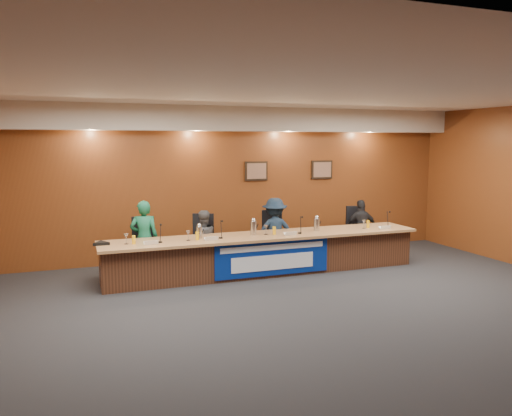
# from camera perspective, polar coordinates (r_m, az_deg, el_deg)

# --- Properties ---
(floor) EXTENTS (10.00, 10.00, 0.00)m
(floor) POSITION_cam_1_polar(r_m,az_deg,el_deg) (7.51, 7.72, -11.78)
(floor) COLOR black
(floor) RESTS_ON ground
(ceiling) EXTENTS (10.00, 8.00, 0.04)m
(ceiling) POSITION_cam_1_polar(r_m,az_deg,el_deg) (7.12, 8.18, 13.31)
(ceiling) COLOR silver
(ceiling) RESTS_ON wall_back
(wall_back) EXTENTS (10.00, 0.04, 3.20)m
(wall_back) POSITION_cam_1_polar(r_m,az_deg,el_deg) (10.82, -2.02, 2.89)
(wall_back) COLOR #653014
(wall_back) RESTS_ON floor
(soffit) EXTENTS (10.00, 0.50, 0.50)m
(soffit) POSITION_cam_1_polar(r_m,az_deg,el_deg) (10.56, -1.63, 10.11)
(soffit) COLOR beige
(soffit) RESTS_ON wall_back
(dais_body) EXTENTS (6.00, 0.80, 0.70)m
(dais_body) POSITION_cam_1_polar(r_m,az_deg,el_deg) (9.52, 1.01, -5.37)
(dais_body) COLOR #452516
(dais_body) RESTS_ON floor
(dais_top) EXTENTS (6.10, 0.95, 0.05)m
(dais_top) POSITION_cam_1_polar(r_m,az_deg,el_deg) (9.39, 1.12, -3.20)
(dais_top) COLOR #9A6C42
(dais_top) RESTS_ON dais_body
(banner) EXTENTS (2.20, 0.02, 0.65)m
(banner) POSITION_cam_1_polar(r_m,az_deg,el_deg) (9.13, 1.94, -5.73)
(banner) COLOR navy
(banner) RESTS_ON dais_body
(banner_text_upper) EXTENTS (2.00, 0.01, 0.10)m
(banner_text_upper) POSITION_cam_1_polar(r_m,az_deg,el_deg) (9.08, 1.98, -4.52)
(banner_text_upper) COLOR silver
(banner_text_upper) RESTS_ON banner
(banner_text_lower) EXTENTS (1.60, 0.01, 0.28)m
(banner_text_lower) POSITION_cam_1_polar(r_m,az_deg,el_deg) (9.14, 1.97, -6.23)
(banner_text_lower) COLOR silver
(banner_text_lower) RESTS_ON banner
(wall_photo_left) EXTENTS (0.52, 0.04, 0.42)m
(wall_photo_left) POSITION_cam_1_polar(r_m,az_deg,el_deg) (10.90, 0.03, 4.25)
(wall_photo_left) COLOR black
(wall_photo_left) RESTS_ON wall_back
(wall_photo_right) EXTENTS (0.52, 0.04, 0.42)m
(wall_photo_right) POSITION_cam_1_polar(r_m,az_deg,el_deg) (11.55, 7.53, 4.37)
(wall_photo_right) COLOR black
(wall_photo_right) RESTS_ON wall_back
(panelist_a) EXTENTS (0.58, 0.45, 1.42)m
(panelist_a) POSITION_cam_1_polar(r_m,az_deg,el_deg) (9.45, -12.65, -3.42)
(panelist_a) COLOR #135539
(panelist_a) RESTS_ON floor
(panelist_b) EXTENTS (0.64, 0.53, 1.18)m
(panelist_b) POSITION_cam_1_polar(r_m,az_deg,el_deg) (9.67, -6.10, -3.74)
(panelist_b) COLOR #4A4B4F
(panelist_b) RESTS_ON floor
(panelist_c) EXTENTS (0.96, 0.66, 1.36)m
(panelist_c) POSITION_cam_1_polar(r_m,az_deg,el_deg) (10.11, 2.15, -2.69)
(panelist_c) COLOR #111F31
(panelist_c) RESTS_ON floor
(panelist_d) EXTENTS (0.77, 0.42, 1.25)m
(panelist_d) POSITION_cam_1_polar(r_m,az_deg,el_deg) (11.03, 11.91, -2.29)
(panelist_d) COLOR black
(panelist_d) RESTS_ON floor
(office_chair_a) EXTENTS (0.53, 0.53, 0.08)m
(office_chair_a) POSITION_cam_1_polar(r_m,az_deg,el_deg) (9.59, -12.69, -4.65)
(office_chair_a) COLOR black
(office_chair_a) RESTS_ON floor
(office_chair_b) EXTENTS (0.63, 0.63, 0.08)m
(office_chair_b) POSITION_cam_1_polar(r_m,az_deg,el_deg) (9.79, -6.23, -4.27)
(office_chair_b) COLOR black
(office_chair_b) RESTS_ON floor
(office_chair_c) EXTENTS (0.60, 0.60, 0.08)m
(office_chair_c) POSITION_cam_1_polar(r_m,az_deg,el_deg) (10.24, 1.93, -3.70)
(office_chair_c) COLOR black
(office_chair_c) RESTS_ON floor
(office_chair_d) EXTENTS (0.56, 0.56, 0.08)m
(office_chair_d) POSITION_cam_1_polar(r_m,az_deg,el_deg) (11.14, 11.62, -2.94)
(office_chair_d) COLOR black
(office_chair_d) RESTS_ON floor
(nameplate_a) EXTENTS (0.24, 0.08, 0.10)m
(nameplate_a) POSITION_cam_1_polar(r_m,az_deg,el_deg) (8.64, -11.88, -3.84)
(nameplate_a) COLOR white
(nameplate_a) RESTS_ON dais_top
(microphone_a) EXTENTS (0.07, 0.07, 0.02)m
(microphone_a) POSITION_cam_1_polar(r_m,az_deg,el_deg) (8.80, -10.89, -3.84)
(microphone_a) COLOR black
(microphone_a) RESTS_ON dais_top
(juice_glass_a) EXTENTS (0.06, 0.06, 0.15)m
(juice_glass_a) POSITION_cam_1_polar(r_m,az_deg,el_deg) (8.75, -13.80, -3.55)
(juice_glass_a) COLOR yellow
(juice_glass_a) RESTS_ON dais_top
(water_glass_a) EXTENTS (0.08, 0.08, 0.18)m
(water_glass_a) POSITION_cam_1_polar(r_m,az_deg,el_deg) (8.77, -14.62, -3.45)
(water_glass_a) COLOR silver
(water_glass_a) RESTS_ON dais_top
(nameplate_b) EXTENTS (0.24, 0.08, 0.10)m
(nameplate_b) POSITION_cam_1_polar(r_m,az_deg,el_deg) (8.85, -5.08, -3.44)
(nameplate_b) COLOR white
(nameplate_b) RESTS_ON dais_top
(microphone_b) EXTENTS (0.07, 0.07, 0.02)m
(microphone_b) POSITION_cam_1_polar(r_m,az_deg,el_deg) (9.04, -4.05, -3.42)
(microphone_b) COLOR black
(microphone_b) RESTS_ON dais_top
(juice_glass_b) EXTENTS (0.06, 0.06, 0.15)m
(juice_glass_b) POSITION_cam_1_polar(r_m,az_deg,el_deg) (8.91, -6.73, -3.19)
(juice_glass_b) COLOR yellow
(juice_glass_b) RESTS_ON dais_top
(water_glass_b) EXTENTS (0.08, 0.08, 0.18)m
(water_glass_b) POSITION_cam_1_polar(r_m,az_deg,el_deg) (8.88, -7.76, -3.14)
(water_glass_b) COLOR silver
(water_glass_b) RESTS_ON dais_top
(nameplate_c) EXTENTS (0.24, 0.08, 0.10)m
(nameplate_c) POSITION_cam_1_polar(r_m,az_deg,el_deg) (9.31, 4.03, -2.87)
(nameplate_c) COLOR white
(nameplate_c) RESTS_ON dais_top
(microphone_c) EXTENTS (0.07, 0.07, 0.02)m
(microphone_c) POSITION_cam_1_polar(r_m,az_deg,el_deg) (9.53, 5.02, -2.86)
(microphone_c) COLOR black
(microphone_c) RESTS_ON dais_top
(juice_glass_c) EXTENTS (0.06, 0.06, 0.15)m
(juice_glass_c) POSITION_cam_1_polar(r_m,az_deg,el_deg) (9.39, 2.10, -2.59)
(juice_glass_c) COLOR yellow
(juice_glass_c) RESTS_ON dais_top
(water_glass_c) EXTENTS (0.08, 0.08, 0.18)m
(water_glass_c) POSITION_cam_1_polar(r_m,az_deg,el_deg) (9.36, 1.14, -2.52)
(water_glass_c) COLOR silver
(water_glass_c) RESTS_ON dais_top
(nameplate_d) EXTENTS (0.24, 0.08, 0.10)m
(nameplate_d) POSITION_cam_1_polar(r_m,az_deg,el_deg) (10.28, 14.62, -2.11)
(nameplate_d) COLOR white
(nameplate_d) RESTS_ON dais_top
(microphone_d) EXTENTS (0.07, 0.07, 0.02)m
(microphone_d) POSITION_cam_1_polar(r_m,az_deg,el_deg) (10.53, 14.66, -2.09)
(microphone_d) COLOR black
(microphone_d) RESTS_ON dais_top
(juice_glass_d) EXTENTS (0.06, 0.06, 0.15)m
(juice_glass_d) POSITION_cam_1_polar(r_m,az_deg,el_deg) (10.36, 12.69, -1.81)
(juice_glass_d) COLOR yellow
(juice_glass_d) RESTS_ON dais_top
(water_glass_d) EXTENTS (0.08, 0.08, 0.18)m
(water_glass_d) POSITION_cam_1_polar(r_m,az_deg,el_deg) (10.23, 12.24, -1.83)
(water_glass_d) COLOR silver
(water_glass_d) RESTS_ON dais_top
(carafe_left) EXTENTS (0.11, 0.11, 0.22)m
(carafe_left) POSITION_cam_1_polar(r_m,az_deg,el_deg) (9.06, -6.51, -2.78)
(carafe_left) COLOR silver
(carafe_left) RESTS_ON dais_top
(carafe_mid) EXTENTS (0.12, 0.12, 0.26)m
(carafe_mid) POSITION_cam_1_polar(r_m,az_deg,el_deg) (9.33, -0.30, -2.30)
(carafe_mid) COLOR silver
(carafe_mid) RESTS_ON dais_top
(carafe_right) EXTENTS (0.11, 0.11, 0.24)m
(carafe_right) POSITION_cam_1_polar(r_m,az_deg,el_deg) (9.83, 6.94, -1.90)
(carafe_right) COLOR silver
(carafe_right) RESTS_ON dais_top
(speakerphone) EXTENTS (0.32, 0.32, 0.05)m
(speakerphone) POSITION_cam_1_polar(r_m,az_deg,el_deg) (8.85, -17.28, -3.88)
(speakerphone) COLOR black
(speakerphone) RESTS_ON dais_top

